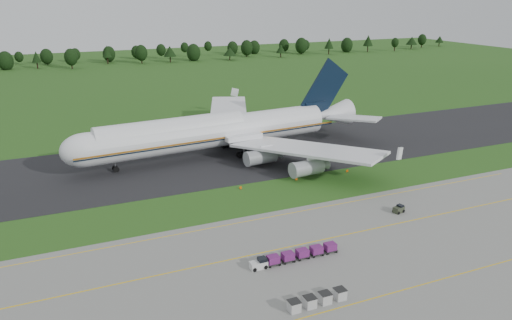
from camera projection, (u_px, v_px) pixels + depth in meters
name	position (u px, v px, depth m)	size (l,w,h in m)	color
ground	(252.00, 198.00, 104.02)	(600.00, 600.00, 0.00)	#244F17
apron	(341.00, 279.00, 74.44)	(300.00, 52.00, 0.06)	slate
taxiway	(209.00, 159.00, 128.36)	(300.00, 40.00, 0.08)	black
apron_markings	(317.00, 258.00, 80.53)	(300.00, 30.20, 0.01)	yellow
tree_line	(98.00, 55.00, 290.55)	(528.90, 23.53, 11.91)	black
aircraft	(218.00, 131.00, 129.64)	(83.04, 80.48, 23.28)	white
baggage_train	(293.00, 256.00, 79.48)	(15.28, 1.62, 1.56)	silver
utility_cart	(399.00, 210.00, 96.94)	(2.36, 1.71, 1.17)	#303626
uld_row	(317.00, 300.00, 68.11)	(8.78, 1.58, 1.56)	#AEAEAE
edge_markers	(296.00, 179.00, 113.92)	(27.95, 0.30, 0.60)	#E95607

